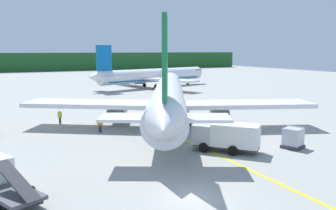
{
  "coord_description": "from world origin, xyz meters",
  "views": [
    {
      "loc": [
        -10.81,
        -18.58,
        9.24
      ],
      "look_at": [
        7.58,
        19.61,
        2.77
      ],
      "focal_mm": 38.49,
      "sensor_mm": 36.0,
      "label": 1
    }
  ],
  "objects_px": {
    "airliner_mid_apron": "(152,76)",
    "cargo_container_near": "(293,138)",
    "crew_marshaller": "(60,116)",
    "crew_loader_left": "(100,124)",
    "airliner_foreground": "(168,98)",
    "service_truck_pushback": "(226,136)"
  },
  "relations": [
    {
      "from": "airliner_mid_apron",
      "to": "cargo_container_near",
      "type": "xyz_separation_m",
      "value": [
        -10.12,
        -57.35,
        -1.97
      ]
    },
    {
      "from": "crew_marshaller",
      "to": "crew_loader_left",
      "type": "xyz_separation_m",
      "value": [
        3.27,
        -7.16,
        0.01
      ]
    },
    {
      "from": "airliner_foreground",
      "to": "cargo_container_near",
      "type": "relative_size",
      "value": 16.83
    },
    {
      "from": "airliner_foreground",
      "to": "service_truck_pushback",
      "type": "height_order",
      "value": "airliner_foreground"
    },
    {
      "from": "service_truck_pushback",
      "to": "crew_loader_left",
      "type": "height_order",
      "value": "service_truck_pushback"
    },
    {
      "from": "crew_marshaller",
      "to": "crew_loader_left",
      "type": "relative_size",
      "value": 0.99
    },
    {
      "from": "service_truck_pushback",
      "to": "crew_loader_left",
      "type": "relative_size",
      "value": 3.53
    },
    {
      "from": "cargo_container_near",
      "to": "airliner_mid_apron",
      "type": "bearing_deg",
      "value": 80.0
    },
    {
      "from": "crew_loader_left",
      "to": "airliner_foreground",
      "type": "bearing_deg",
      "value": 3.51
    },
    {
      "from": "airliner_mid_apron",
      "to": "service_truck_pushback",
      "type": "bearing_deg",
      "value": -106.59
    },
    {
      "from": "cargo_container_near",
      "to": "crew_loader_left",
      "type": "bearing_deg",
      "value": 135.91
    },
    {
      "from": "airliner_foreground",
      "to": "crew_loader_left",
      "type": "bearing_deg",
      "value": -176.49
    },
    {
      "from": "airliner_foreground",
      "to": "service_truck_pushback",
      "type": "relative_size",
      "value": 6.55
    },
    {
      "from": "airliner_foreground",
      "to": "service_truck_pushback",
      "type": "xyz_separation_m",
      "value": [
        -0.41,
        -13.12,
        -1.9
      ]
    },
    {
      "from": "airliner_foreground",
      "to": "airliner_mid_apron",
      "type": "xyz_separation_m",
      "value": [
        16.14,
        42.44,
        -0.44
      ]
    },
    {
      "from": "crew_marshaller",
      "to": "airliner_mid_apron",
      "type": "bearing_deg",
      "value": 51.76
    },
    {
      "from": "airliner_foreground",
      "to": "crew_marshaller",
      "type": "bearing_deg",
      "value": 151.27
    },
    {
      "from": "service_truck_pushback",
      "to": "crew_marshaller",
      "type": "height_order",
      "value": "service_truck_pushback"
    },
    {
      "from": "airliner_mid_apron",
      "to": "cargo_container_near",
      "type": "relative_size",
      "value": 15.46
    },
    {
      "from": "airliner_foreground",
      "to": "crew_marshaller",
      "type": "distance_m",
      "value": 13.98
    },
    {
      "from": "airliner_foreground",
      "to": "airliner_mid_apron",
      "type": "height_order",
      "value": "airliner_foreground"
    },
    {
      "from": "airliner_foreground",
      "to": "cargo_container_near",
      "type": "height_order",
      "value": "airliner_foreground"
    }
  ]
}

